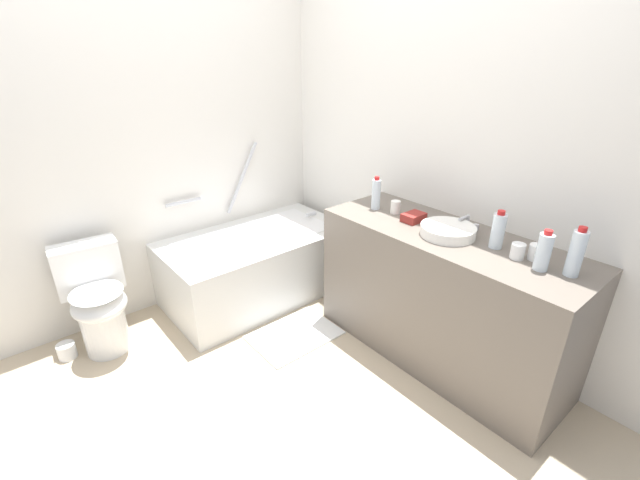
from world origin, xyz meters
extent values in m
plane|color=#C1AD8E|center=(0.00, 0.00, 0.00)|extent=(3.75, 3.75, 0.00)
cube|color=silver|center=(0.00, 1.42, 1.28)|extent=(3.07, 0.10, 2.55)
cube|color=silver|center=(1.39, 0.00, 1.28)|extent=(0.10, 3.15, 2.55)
cube|color=silver|center=(0.57, 0.99, 0.26)|extent=(1.40, 0.76, 0.52)
cube|color=white|center=(0.57, 0.99, 0.48)|extent=(1.15, 0.55, 0.09)
cylinder|color=silver|center=(1.12, 0.99, 0.56)|extent=(0.09, 0.03, 0.03)
cylinder|color=silver|center=(0.69, 1.34, 0.87)|extent=(0.32, 0.03, 0.54)
cylinder|color=silver|center=(0.18, 1.34, 0.78)|extent=(0.27, 0.03, 0.03)
cylinder|color=white|center=(-0.57, 1.04, 0.19)|extent=(0.27, 0.27, 0.37)
ellipsoid|color=white|center=(-0.57, 1.00, 0.37)|extent=(0.36, 0.39, 0.15)
ellipsoid|color=white|center=(-0.57, 1.00, 0.46)|extent=(0.34, 0.37, 0.02)
cube|color=white|center=(-0.55, 1.23, 0.53)|extent=(0.40, 0.21, 0.33)
cylinder|color=#BCBCC1|center=(-0.55, 1.23, 0.70)|extent=(0.03, 0.03, 0.01)
cube|color=#6B6056|center=(1.05, -0.37, 0.42)|extent=(0.57, 1.57, 0.85)
cylinder|color=white|center=(1.03, -0.37, 0.88)|extent=(0.31, 0.31, 0.06)
cylinder|color=#B5B5BA|center=(1.22, -0.37, 0.88)|extent=(0.02, 0.02, 0.07)
cylinder|color=#B5B5BA|center=(1.18, -0.37, 0.92)|extent=(0.09, 0.02, 0.02)
cylinder|color=#B5B5BA|center=(1.22, -0.43, 0.87)|extent=(0.03, 0.03, 0.04)
cylinder|color=#B5B5BA|center=(1.22, -0.31, 0.87)|extent=(0.03, 0.03, 0.04)
cylinder|color=silver|center=(1.02, -0.89, 0.94)|extent=(0.07, 0.07, 0.18)
cylinder|color=red|center=(1.02, -0.89, 1.04)|extent=(0.04, 0.04, 0.02)
cylinder|color=silver|center=(1.08, -1.01, 0.96)|extent=(0.07, 0.07, 0.22)
cylinder|color=red|center=(1.08, -1.01, 1.08)|extent=(0.04, 0.04, 0.02)
cylinder|color=silver|center=(1.03, 0.20, 0.95)|extent=(0.06, 0.06, 0.20)
cylinder|color=red|center=(1.03, 0.20, 1.06)|extent=(0.03, 0.03, 0.02)
cylinder|color=silver|center=(1.09, -0.62, 0.94)|extent=(0.07, 0.07, 0.19)
cylinder|color=red|center=(1.09, -0.62, 1.05)|extent=(0.04, 0.04, 0.02)
cylinder|color=white|center=(1.11, -0.83, 0.89)|extent=(0.07, 0.07, 0.08)
cylinder|color=white|center=(1.05, -0.76, 0.89)|extent=(0.07, 0.07, 0.08)
cylinder|color=white|center=(1.07, 0.07, 0.89)|extent=(0.06, 0.06, 0.08)
cube|color=maroon|center=(1.05, -0.10, 0.87)|extent=(0.14, 0.10, 0.05)
cube|color=white|center=(0.46, 0.36, 0.01)|extent=(0.58, 0.42, 0.01)
cylinder|color=white|center=(-0.80, 1.12, 0.05)|extent=(0.11, 0.11, 0.10)
camera|label=1|loc=(-0.95, -1.58, 1.83)|focal=23.72mm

